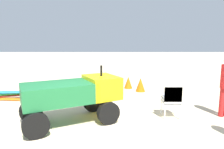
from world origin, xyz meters
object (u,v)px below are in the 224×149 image
(stacked_plastic_chairs, at_px, (172,97))
(traffic_cone_near, at_px, (140,85))
(surfboard_pile, at_px, (3,95))
(utility_cart, at_px, (74,94))
(traffic_cone_far, at_px, (128,82))

(stacked_plastic_chairs, xyz_separation_m, traffic_cone_near, (-0.44, 3.17, -0.30))
(stacked_plastic_chairs, distance_m, surfboard_pile, 6.11)
(utility_cart, bearing_deg, traffic_cone_near, 56.75)
(traffic_cone_far, bearing_deg, traffic_cone_near, -51.54)
(surfboard_pile, height_order, traffic_cone_near, traffic_cone_near)
(surfboard_pile, bearing_deg, utility_cart, -35.21)
(stacked_plastic_chairs, height_order, traffic_cone_far, stacked_plastic_chairs)
(stacked_plastic_chairs, distance_m, traffic_cone_near, 3.21)
(traffic_cone_near, xyz_separation_m, traffic_cone_far, (-0.48, 0.61, -0.02))
(stacked_plastic_chairs, relative_size, traffic_cone_far, 1.85)
(traffic_cone_near, height_order, traffic_cone_far, traffic_cone_near)
(surfboard_pile, bearing_deg, stacked_plastic_chairs, -18.08)
(traffic_cone_near, bearing_deg, stacked_plastic_chairs, -82.13)
(stacked_plastic_chairs, xyz_separation_m, traffic_cone_far, (-0.92, 3.78, -0.33))
(stacked_plastic_chairs, relative_size, surfboard_pile, 0.38)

